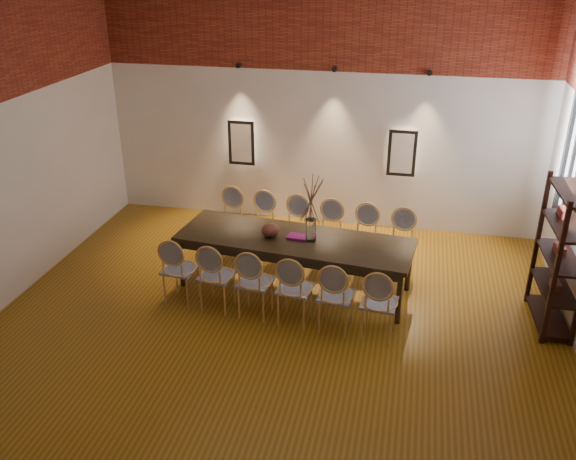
% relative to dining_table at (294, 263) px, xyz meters
% --- Properties ---
extents(floor, '(7.00, 7.00, 0.02)m').
position_rel_dining_table_xyz_m(floor, '(-0.05, -1.21, -0.39)').
color(floor, '#926216').
rests_on(floor, ground).
extents(wall_back, '(7.00, 0.10, 4.00)m').
position_rel_dining_table_xyz_m(wall_back, '(-0.05, 2.34, 1.62)').
color(wall_back, silver).
rests_on(wall_back, ground).
extents(wall_front, '(7.00, 0.10, 4.00)m').
position_rel_dining_table_xyz_m(wall_front, '(-0.05, -4.76, 1.62)').
color(wall_front, silver).
rests_on(wall_front, ground).
extents(brick_band_back, '(7.00, 0.02, 1.50)m').
position_rel_dining_table_xyz_m(brick_band_back, '(-0.05, 2.27, 2.88)').
color(brick_band_back, maroon).
rests_on(brick_band_back, ground).
extents(brick_band_front, '(7.00, 0.02, 1.50)m').
position_rel_dining_table_xyz_m(brick_band_front, '(-0.05, -4.69, 2.88)').
color(brick_band_front, maroon).
rests_on(brick_band_front, ground).
extents(niche_left, '(0.36, 0.06, 0.66)m').
position_rel_dining_table_xyz_m(niche_left, '(-1.35, 2.24, 0.93)').
color(niche_left, '#FFEAC6').
rests_on(niche_left, wall_back).
extents(niche_right, '(0.36, 0.06, 0.66)m').
position_rel_dining_table_xyz_m(niche_right, '(1.25, 2.24, 0.93)').
color(niche_right, '#FFEAC6').
rests_on(niche_right, wall_back).
extents(spot_fixture_left, '(0.08, 0.10, 0.08)m').
position_rel_dining_table_xyz_m(spot_fixture_left, '(-1.35, 2.21, 2.17)').
color(spot_fixture_left, black).
rests_on(spot_fixture_left, wall_back).
extents(spot_fixture_mid, '(0.08, 0.10, 0.08)m').
position_rel_dining_table_xyz_m(spot_fixture_mid, '(0.15, 2.21, 2.17)').
color(spot_fixture_mid, black).
rests_on(spot_fixture_mid, wall_back).
extents(spot_fixture_right, '(0.08, 0.10, 0.08)m').
position_rel_dining_table_xyz_m(spot_fixture_right, '(1.55, 2.21, 2.17)').
color(spot_fixture_right, black).
rests_on(spot_fixture_right, wall_back).
extents(dining_table, '(3.18, 1.32, 0.75)m').
position_rel_dining_table_xyz_m(dining_table, '(0.00, 0.00, 0.00)').
color(dining_table, '#2E2212').
rests_on(dining_table, floor).
extents(chair_near_a, '(0.48, 0.48, 0.94)m').
position_rel_dining_table_xyz_m(chair_near_a, '(-1.37, -0.64, 0.09)').
color(chair_near_a, tan).
rests_on(chair_near_a, floor).
extents(chair_near_b, '(0.48, 0.48, 0.94)m').
position_rel_dining_table_xyz_m(chair_near_b, '(-0.85, -0.69, 0.09)').
color(chair_near_b, tan).
rests_on(chair_near_b, floor).
extents(chair_near_c, '(0.48, 0.48, 0.94)m').
position_rel_dining_table_xyz_m(chair_near_c, '(-0.34, -0.75, 0.09)').
color(chair_near_c, tan).
rests_on(chair_near_c, floor).
extents(chair_near_d, '(0.48, 0.48, 0.94)m').
position_rel_dining_table_xyz_m(chair_near_d, '(0.17, -0.80, 0.09)').
color(chair_near_d, tan).
rests_on(chair_near_d, floor).
extents(chair_near_e, '(0.48, 0.48, 0.94)m').
position_rel_dining_table_xyz_m(chair_near_e, '(0.69, -0.86, 0.09)').
color(chair_near_e, tan).
rests_on(chair_near_e, floor).
extents(chair_near_f, '(0.48, 0.48, 0.94)m').
position_rel_dining_table_xyz_m(chair_near_f, '(1.20, -0.91, 0.09)').
color(chair_near_f, tan).
rests_on(chair_near_f, floor).
extents(chair_far_a, '(0.48, 0.48, 0.94)m').
position_rel_dining_table_xyz_m(chair_far_a, '(-1.20, 0.91, 0.09)').
color(chair_far_a, tan).
rests_on(chair_far_a, floor).
extents(chair_far_b, '(0.48, 0.48, 0.94)m').
position_rel_dining_table_xyz_m(chair_far_b, '(-0.69, 0.86, 0.09)').
color(chair_far_b, tan).
rests_on(chair_far_b, floor).
extents(chair_far_c, '(0.48, 0.48, 0.94)m').
position_rel_dining_table_xyz_m(chair_far_c, '(-0.17, 0.80, 0.09)').
color(chair_far_c, tan).
rests_on(chair_far_c, floor).
extents(chair_far_d, '(0.48, 0.48, 0.94)m').
position_rel_dining_table_xyz_m(chair_far_d, '(0.34, 0.75, 0.09)').
color(chair_far_d, tan).
rests_on(chair_far_d, floor).
extents(chair_far_e, '(0.48, 0.48, 0.94)m').
position_rel_dining_table_xyz_m(chair_far_e, '(0.85, 0.69, 0.09)').
color(chair_far_e, tan).
rests_on(chair_far_e, floor).
extents(chair_far_f, '(0.48, 0.48, 0.94)m').
position_rel_dining_table_xyz_m(chair_far_f, '(1.37, 0.64, 0.09)').
color(chair_far_f, tan).
rests_on(chair_far_f, floor).
extents(vase, '(0.14, 0.14, 0.30)m').
position_rel_dining_table_xyz_m(vase, '(0.22, -0.02, 0.53)').
color(vase, silver).
rests_on(vase, dining_table).
extents(dried_branches, '(0.50, 0.50, 0.70)m').
position_rel_dining_table_xyz_m(dried_branches, '(0.22, -0.02, 0.98)').
color(dried_branches, brown).
rests_on(dried_branches, vase).
extents(bowl, '(0.24, 0.24, 0.18)m').
position_rel_dining_table_xyz_m(bowl, '(-0.32, -0.02, 0.46)').
color(bowl, brown).
rests_on(bowl, dining_table).
extents(book, '(0.28, 0.21, 0.03)m').
position_rel_dining_table_xyz_m(book, '(0.04, 0.02, 0.39)').
color(book, '#7E0E64').
rests_on(book, dining_table).
extents(shelving_rack, '(0.43, 1.02, 1.80)m').
position_rel_dining_table_xyz_m(shelving_rack, '(3.23, -0.15, 0.53)').
color(shelving_rack, black).
rests_on(shelving_rack, floor).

